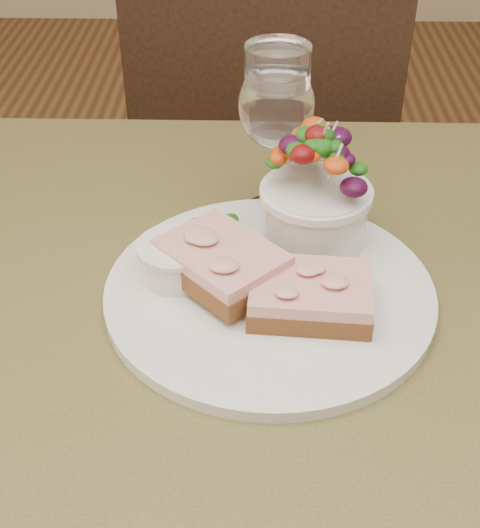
{
  "coord_description": "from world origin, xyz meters",
  "views": [
    {
      "loc": [
        0.0,
        -0.5,
        1.19
      ],
      "look_at": [
        -0.01,
        0.0,
        0.81
      ],
      "focal_mm": 50.0,
      "sensor_mm": 36.0,
      "label": 1
    }
  ],
  "objects_px": {
    "chair_far": "(272,257)",
    "wine_glass": "(276,110)",
    "sandwich_back": "(222,262)",
    "ramekin": "(176,258)",
    "sandwich_front": "(310,295)",
    "cafe_table": "(251,397)",
    "salad_bowl": "(316,190)",
    "dinner_plate": "(269,292)"
  },
  "relations": [
    {
      "from": "cafe_table",
      "to": "salad_bowl",
      "type": "height_order",
      "value": "salad_bowl"
    },
    {
      "from": "cafe_table",
      "to": "ramekin",
      "type": "bearing_deg",
      "value": 146.07
    },
    {
      "from": "sandwich_front",
      "to": "dinner_plate",
      "type": "bearing_deg",
      "value": 144.76
    },
    {
      "from": "sandwich_back",
      "to": "ramekin",
      "type": "relative_size",
      "value": 2.03
    },
    {
      "from": "dinner_plate",
      "to": "sandwich_back",
      "type": "relative_size",
      "value": 2.25
    },
    {
      "from": "chair_far",
      "to": "sandwich_front",
      "type": "height_order",
      "value": "chair_far"
    },
    {
      "from": "sandwich_back",
      "to": "ramekin",
      "type": "distance_m",
      "value": 0.04
    },
    {
      "from": "wine_glass",
      "to": "ramekin",
      "type": "bearing_deg",
      "value": -126.6
    },
    {
      "from": "cafe_table",
      "to": "dinner_plate",
      "type": "height_order",
      "value": "dinner_plate"
    },
    {
      "from": "sandwich_back",
      "to": "wine_glass",
      "type": "bearing_deg",
      "value": 115.8
    },
    {
      "from": "cafe_table",
      "to": "salad_bowl",
      "type": "distance_m",
      "value": 0.21
    },
    {
      "from": "chair_far",
      "to": "salad_bowl",
      "type": "distance_m",
      "value": 0.8
    },
    {
      "from": "sandwich_back",
      "to": "sandwich_front",
      "type": "bearing_deg",
      "value": 22.24
    },
    {
      "from": "ramekin",
      "to": "sandwich_front",
      "type": "bearing_deg",
      "value": -20.09
    },
    {
      "from": "dinner_plate",
      "to": "salad_bowl",
      "type": "relative_size",
      "value": 2.42
    },
    {
      "from": "dinner_plate",
      "to": "ramekin",
      "type": "height_order",
      "value": "ramekin"
    },
    {
      "from": "chair_far",
      "to": "cafe_table",
      "type": "bearing_deg",
      "value": 96.6
    },
    {
      "from": "cafe_table",
      "to": "chair_far",
      "type": "distance_m",
      "value": 0.79
    },
    {
      "from": "wine_glass",
      "to": "salad_bowl",
      "type": "bearing_deg",
      "value": -58.56
    },
    {
      "from": "dinner_plate",
      "to": "salad_bowl",
      "type": "height_order",
      "value": "salad_bowl"
    },
    {
      "from": "dinner_plate",
      "to": "ramekin",
      "type": "distance_m",
      "value": 0.09
    },
    {
      "from": "chair_far",
      "to": "salad_bowl",
      "type": "bearing_deg",
      "value": 101.81
    },
    {
      "from": "chair_far",
      "to": "wine_glass",
      "type": "xyz_separation_m",
      "value": [
        -0.02,
        -0.54,
        0.58
      ]
    },
    {
      "from": "salad_bowl",
      "to": "sandwich_front",
      "type": "bearing_deg",
      "value": -94.87
    },
    {
      "from": "wine_glass",
      "to": "chair_far",
      "type": "bearing_deg",
      "value": 88.3
    },
    {
      "from": "cafe_table",
      "to": "sandwich_front",
      "type": "distance_m",
      "value": 0.14
    },
    {
      "from": "cafe_table",
      "to": "wine_glass",
      "type": "xyz_separation_m",
      "value": [
        0.02,
        0.17,
        0.22
      ]
    },
    {
      "from": "chair_far",
      "to": "salad_bowl",
      "type": "height_order",
      "value": "chair_far"
    },
    {
      "from": "dinner_plate",
      "to": "ramekin",
      "type": "relative_size",
      "value": 4.57
    },
    {
      "from": "cafe_table",
      "to": "chair_far",
      "type": "relative_size",
      "value": 0.89
    },
    {
      "from": "chair_far",
      "to": "ramekin",
      "type": "bearing_deg",
      "value": 90.24
    },
    {
      "from": "dinner_plate",
      "to": "chair_far",
      "type": "bearing_deg",
      "value": 88.24
    },
    {
      "from": "chair_far",
      "to": "ramekin",
      "type": "xyz_separation_m",
      "value": [
        -0.11,
        -0.66,
        0.49
      ]
    },
    {
      "from": "chair_far",
      "to": "ramekin",
      "type": "distance_m",
      "value": 0.83
    },
    {
      "from": "cafe_table",
      "to": "salad_bowl",
      "type": "relative_size",
      "value": 6.3
    },
    {
      "from": "chair_far",
      "to": "ramekin",
      "type": "relative_size",
      "value": 13.39
    },
    {
      "from": "salad_bowl",
      "to": "wine_glass",
      "type": "relative_size",
      "value": 0.73
    },
    {
      "from": "ramekin",
      "to": "sandwich_back",
      "type": "bearing_deg",
      "value": -12.8
    },
    {
      "from": "chair_far",
      "to": "sandwich_back",
      "type": "xyz_separation_m",
      "value": [
        -0.07,
        -0.67,
        0.49
      ]
    },
    {
      "from": "sandwich_front",
      "to": "ramekin",
      "type": "height_order",
      "value": "ramekin"
    },
    {
      "from": "chair_far",
      "to": "wine_glass",
      "type": "distance_m",
      "value": 0.79
    },
    {
      "from": "salad_bowl",
      "to": "wine_glass",
      "type": "distance_m",
      "value": 0.09
    }
  ]
}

